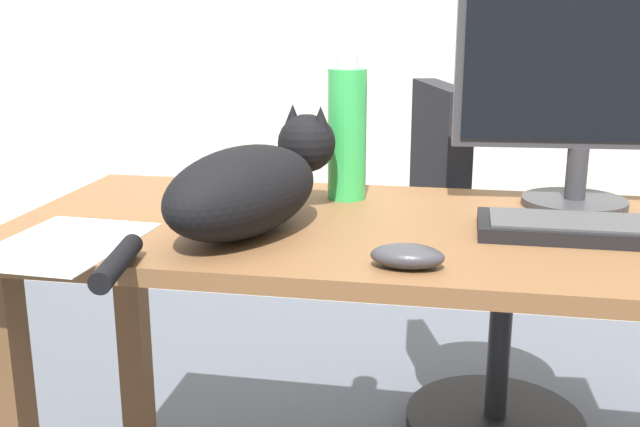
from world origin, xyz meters
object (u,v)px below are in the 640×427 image
at_px(cat, 250,185).
at_px(computer_mouse, 407,256).
at_px(keyboard, 612,230).
at_px(monitor, 584,89).
at_px(office_chair, 484,289).
at_px(water_bottle, 347,133).

xyz_separation_m(cat, computer_mouse, (0.28, -0.15, -0.06)).
bearing_deg(computer_mouse, keyboard, 33.93).
bearing_deg(computer_mouse, monitor, 55.72).
xyz_separation_m(office_chair, water_bottle, (-0.30, -0.44, 0.47)).
relative_size(monitor, water_bottle, 1.70).
height_order(cat, water_bottle, water_bottle).
relative_size(office_chair, keyboard, 2.14).
distance_m(cat, water_bottle, 0.30).
distance_m(monitor, computer_mouse, 0.56).
bearing_deg(computer_mouse, water_bottle, 110.41).
height_order(office_chair, computer_mouse, office_chair).
height_order(keyboard, cat, cat).
distance_m(keyboard, cat, 0.61).
bearing_deg(cat, office_chair, 58.74).
bearing_deg(water_bottle, monitor, 2.02).
bearing_deg(water_bottle, keyboard, -22.02).
height_order(office_chair, water_bottle, water_bottle).
bearing_deg(office_chair, computer_mouse, -99.89).
distance_m(office_chair, computer_mouse, 0.93).
bearing_deg(monitor, keyboard, -80.89).
relative_size(cat, water_bottle, 2.06).
xyz_separation_m(keyboard, cat, (-0.60, -0.07, 0.07)).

